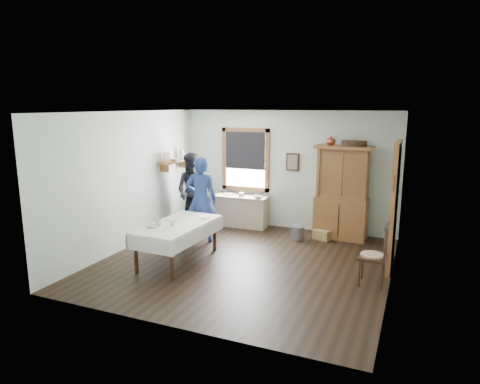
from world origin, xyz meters
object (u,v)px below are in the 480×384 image
(pail, at_px, (298,233))
(work_counter, at_px, (241,211))
(dining_table, at_px, (178,242))
(figure_dark, at_px, (194,195))
(wicker_basket, at_px, (322,235))
(woman_blue, at_px, (201,203))
(china_hutch, at_px, (342,193))
(spindle_chair, at_px, (373,254))

(pail, bearing_deg, work_counter, 161.69)
(work_counter, relative_size, dining_table, 0.72)
(work_counter, xyz_separation_m, figure_dark, (-0.88, -0.67, 0.45))
(dining_table, relative_size, wicker_basket, 5.07)
(work_counter, bearing_deg, dining_table, -95.63)
(wicker_basket, xyz_separation_m, woman_blue, (-2.31, -1.11, 0.73))
(china_hutch, height_order, wicker_basket, china_hutch)
(work_counter, bearing_deg, figure_dark, -145.12)
(pail, bearing_deg, wicker_basket, 25.26)
(work_counter, xyz_separation_m, spindle_chair, (3.22, -2.29, 0.14))
(work_counter, height_order, dining_table, work_counter)
(pail, bearing_deg, dining_table, -128.77)
(wicker_basket, bearing_deg, pail, -154.74)
(china_hutch, distance_m, pail, 1.27)
(china_hutch, height_order, pail, china_hutch)
(china_hutch, xyz_separation_m, figure_dark, (-3.21, -0.65, -0.18))
(china_hutch, distance_m, wicker_basket, 0.98)
(dining_table, xyz_separation_m, figure_dark, (-0.72, 1.92, 0.46))
(spindle_chair, height_order, figure_dark, figure_dark)
(pail, relative_size, figure_dark, 0.18)
(work_counter, distance_m, wicker_basket, 2.04)
(dining_table, relative_size, spindle_chair, 1.77)
(work_counter, relative_size, figure_dark, 0.79)
(pail, bearing_deg, woman_blue, -154.32)
(dining_table, distance_m, wicker_basket, 3.18)
(dining_table, height_order, pail, dining_table)
(spindle_chair, bearing_deg, wicker_basket, 124.16)
(china_hutch, height_order, dining_table, china_hutch)
(work_counter, relative_size, wicker_basket, 3.64)
(woman_blue, bearing_deg, china_hutch, -174.98)
(figure_dark, bearing_deg, work_counter, 33.04)
(woman_blue, xyz_separation_m, figure_dark, (-0.57, 0.71, -0.01))
(pail, distance_m, figure_dark, 2.50)
(work_counter, xyz_separation_m, wicker_basket, (2.00, -0.27, -0.26))
(work_counter, distance_m, pail, 1.61)
(pail, bearing_deg, spindle_chair, -46.34)
(pail, bearing_deg, figure_dark, -176.08)
(woman_blue, bearing_deg, spindle_chair, 143.22)
(spindle_chair, xyz_separation_m, wicker_basket, (-1.22, 2.02, -0.40))
(pail, height_order, wicker_basket, pail)
(china_hutch, relative_size, spindle_chair, 1.98)
(dining_table, distance_m, spindle_chair, 3.40)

